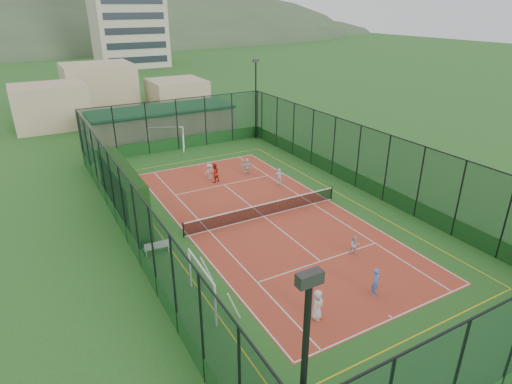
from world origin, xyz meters
TOP-DOWN VIEW (x-y plane):
  - ground at (0.00, 0.00)m, footprint 300.00×300.00m
  - court_slab at (0.00, 0.00)m, footprint 11.17×23.97m
  - tennis_net at (0.00, 0.00)m, footprint 11.67×0.12m
  - perimeter_fence at (0.00, 0.00)m, footprint 18.12×34.12m
  - floodlight_ne at (8.60, 16.60)m, footprint 0.60×0.26m
  - clubhouse at (0.00, 22.00)m, footprint 15.20×7.20m
  - distant_hills at (0.00, 150.00)m, footprint 200.00×60.00m
  - hedge_left at (-8.30, 4.27)m, footprint 1.31×8.73m
  - white_bench at (-7.80, -0.97)m, footprint 1.50×0.51m
  - futsal_goal_near at (-7.29, -6.68)m, footprint 3.47×1.09m
  - futsal_goal_far at (-1.03, 17.56)m, footprint 3.59×2.26m
  - child_near_left at (-3.06, -10.12)m, footprint 0.88×0.78m
  - child_near_mid at (0.52, -10.13)m, footprint 0.65×0.60m
  - child_near_right at (2.16, -6.71)m, footprint 0.72×0.68m
  - child_far_left at (-0.47, 8.22)m, footprint 0.90×0.61m
  - child_far_right at (3.76, 4.10)m, footprint 0.95×0.63m
  - child_far_back at (2.74, 7.72)m, footprint 1.33×0.57m
  - coach at (-0.39, 7.31)m, footprint 0.90×0.78m
  - tennis_balls at (1.73, 1.18)m, footprint 2.27×1.22m

SIDE VIEW (x-z plane):
  - ground at x=0.00m, z-range 0.00..0.00m
  - distant_hills at x=0.00m, z-range -12.00..12.00m
  - court_slab at x=0.00m, z-range 0.00..0.01m
  - tennis_balls at x=1.73m, z-range 0.01..0.08m
  - white_bench at x=-7.80m, z-range 0.00..0.83m
  - tennis_net at x=0.00m, z-range 0.00..1.06m
  - child_near_right at x=2.16m, z-range 0.01..1.19m
  - child_far_left at x=-0.47m, z-range 0.01..1.29m
  - child_far_back at x=2.74m, z-range 0.01..1.39m
  - child_near_mid at x=0.52m, z-range 0.01..1.50m
  - child_far_right at x=3.76m, z-range 0.01..1.51m
  - child_near_left at x=-3.06m, z-range 0.01..1.51m
  - coach at x=-0.39m, z-range 0.01..1.59m
  - futsal_goal_near at x=-7.29m, z-range 0.00..2.22m
  - futsal_goal_far at x=-1.03m, z-range 0.00..2.24m
  - clubhouse at x=0.00m, z-range 0.00..3.15m
  - hedge_left at x=-8.30m, z-range 0.00..3.82m
  - perimeter_fence at x=0.00m, z-range 0.00..5.00m
  - floodlight_ne at x=8.60m, z-range 0.00..8.25m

